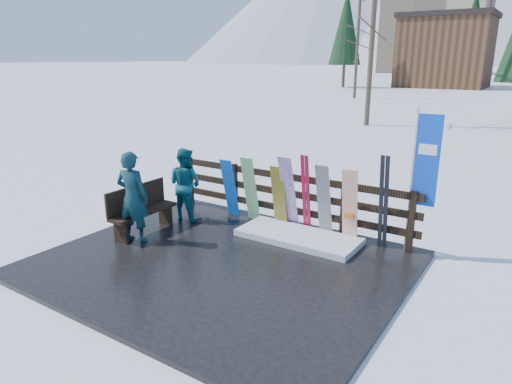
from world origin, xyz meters
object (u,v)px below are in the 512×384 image
Objects in this scene: rental_flag at (423,166)px; person_front at (133,197)px; snowboard_3 at (289,193)px; person_back at (185,184)px; snowboard_2 at (279,197)px; snowboard_4 at (324,201)px; snowboard_0 at (230,188)px; bench at (141,208)px; snowboard_5 at (350,207)px; snowboard_1 at (250,189)px.

person_front is (-4.64, -2.42, -0.72)m from rental_flag.
person_back is (-2.17, -0.67, 0.01)m from snowboard_3.
snowboard_2 is 1.00m from snowboard_4.
snowboard_2 is at bearing 0.00° from snowboard_0.
snowboard_3 is 3.04m from person_front.
snowboard_4 reaches higher than snowboard_0.
rental_flag is 5.28m from person_front.
snowboard_2 is (2.18, 1.75, 0.15)m from bench.
snowboard_5 is (3.71, 1.75, 0.21)m from bench.
snowboard_4 reaches higher than bench.
snowboard_0 is 0.91× the size of snowboard_5.
person_back reaches higher than snowboard_2.
snowboard_1 is at bearing 0.00° from snowboard_0.
rental_flag is (1.70, 0.27, 0.86)m from snowboard_4.
person_back reaches higher than bench.
bench is at bearing 74.50° from person_back.
snowboard_4 is 0.53m from snowboard_5.
snowboard_0 is 0.98m from person_back.
rental_flag is at bearing -166.37° from person_front.
snowboard_2 is 0.52× the size of rental_flag.
snowboard_2 is (0.71, 0.00, -0.05)m from snowboard_1.
snowboard_1 is 3.54m from rental_flag.
snowboard_2 is at bearing -145.87° from person_front.
snowboard_2 reaches higher than bench.
person_back reaches higher than snowboard_5.
snowboard_1 is at bearing 50.06° from bench.
snowboard_5 is 3.54m from person_back.
snowboard_3 reaches higher than bench.
snowboard_2 is at bearing -174.30° from rental_flag.
snowboard_2 is at bearing 180.00° from snowboard_5.
bench is 1.12× the size of snowboard_2.
snowboard_1 is (1.47, 1.75, 0.20)m from bench.
snowboard_2 is 0.76× the size of person_front.
person_back is at bearing -151.45° from snowboard_1.
snowboard_0 is 0.52× the size of rental_flag.
snowboard_1 is 0.96× the size of snowboard_4.
bench is at bearing -143.82° from snowboard_3.
snowboard_0 is 1.25m from snowboard_2.
person_back is at bearing -162.72° from snowboard_3.
snowboard_4 is (2.25, 0.00, 0.09)m from snowboard_0.
snowboard_0 is at bearing -180.00° from snowboard_3.
rental_flag reaches higher than snowboard_0.
snowboard_5 is (1.53, -0.00, 0.07)m from snowboard_2.
person_back is at bearing -135.93° from snowboard_0.
snowboard_5 is at bearing -167.05° from rental_flag.
snowboard_2 is 2.88m from rental_flag.
person_front is (-2.15, -2.15, 0.10)m from snowboard_3.
rental_flag reaches higher than snowboard_5.
rental_flag reaches higher than snowboard_3.
rental_flag reaches higher than person_back.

